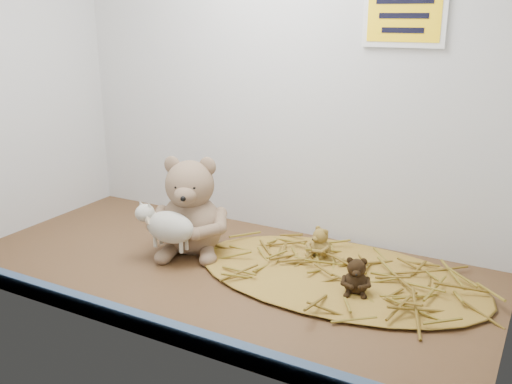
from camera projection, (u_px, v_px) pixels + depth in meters
The scene contains 8 objects.
alcove_shell at pixel (238, 64), 122.86cm from camera, with size 120.40×60.20×90.40cm.
front_rail at pixel (136, 321), 104.12cm from camera, with size 119.28×2.20×3.60cm, color #3C5473.
straw_bed at pixel (336, 275), 125.11cm from camera, with size 66.08×38.37×1.28cm, color brown.
main_teddy at pixel (191, 205), 136.06cm from camera, with size 19.00×20.06×23.57cm, color #81654F, non-canonical shape.
toy_lamb at pixel (170, 227), 129.85cm from camera, with size 15.90×9.70×10.27cm, color beige, non-canonical shape.
mini_teddy_tan at pixel (321, 241), 132.35cm from camera, with size 5.92×6.25×7.34cm, color olive, non-canonical shape.
mini_teddy_brown at pixel (356, 274), 115.25cm from camera, with size 6.19×6.53×7.68cm, color black, non-canonical shape.
wall_sign at pixel (404, 16), 123.26cm from camera, with size 16.00×1.20×11.00cm, color yellow.
Camera 1 is at (63.51, -99.29, 55.45)cm, focal length 40.00 mm.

